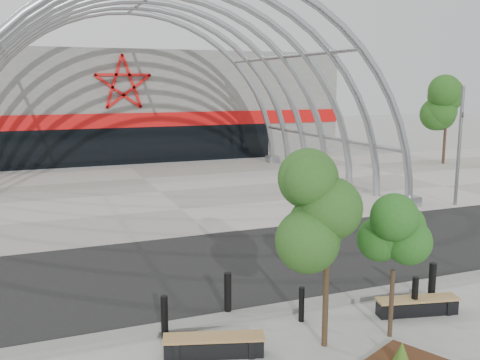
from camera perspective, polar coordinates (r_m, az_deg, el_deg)
ground at (r=14.29m, az=6.04°, el=-13.04°), size 140.00×140.00×0.00m
road at (r=17.25m, az=0.62°, el=-8.78°), size 140.00×7.00×0.02m
forecourt at (r=28.35m, az=-8.54°, el=-1.27°), size 60.00×17.00×0.04m
kerb at (r=14.06m, az=6.53°, el=-13.18°), size 60.00×0.50×0.12m
arena_building at (r=45.50m, az=-13.84°, el=7.90°), size 34.00×15.24×8.00m
vault_canopy at (r=28.35m, az=-8.54°, el=-1.28°), size 20.80×15.80×20.36m
signal_pole at (r=26.50m, az=22.36°, el=3.55°), size 0.23×0.78×5.53m
street_tree_0 at (r=11.33m, az=9.38°, el=-4.02°), size 1.75×1.75×3.99m
street_tree_1 at (r=12.26m, az=16.17°, el=-6.42°), size 1.30×1.30×3.07m
bench_0 at (r=11.73m, az=-2.80°, el=-17.27°), size 2.17×1.07×0.45m
bench_1 at (r=14.26m, az=18.36°, el=-12.66°), size 2.11×0.89×0.43m
bollard_0 at (r=12.41m, az=-8.05°, el=-14.31°), size 0.16×0.16×0.99m
bollard_1 at (r=13.38m, az=-1.31°, el=-12.09°), size 0.18×0.18×1.10m
bollard_2 at (r=13.21m, az=6.58°, el=-13.04°), size 0.14×0.14×0.85m
bollard_3 at (r=14.73m, az=19.79°, el=-10.47°), size 0.18×0.18×1.15m
bollard_4 at (r=14.08m, az=18.14°, el=-11.70°), size 0.16×0.16×0.98m
bg_tree_1 at (r=40.18m, az=21.22°, el=7.61°), size 2.70×2.70×5.91m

